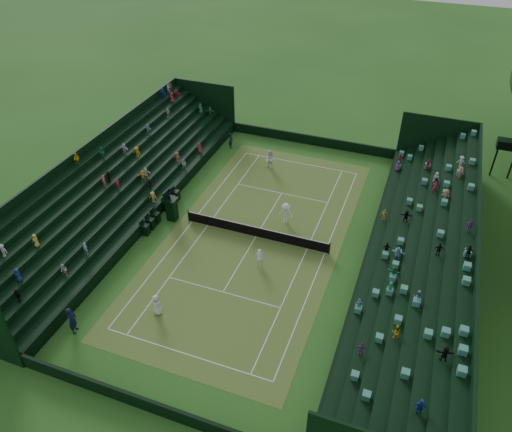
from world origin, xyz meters
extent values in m
plane|color=#275B1C|center=(0.00, 0.00, 0.00)|extent=(160.00, 160.00, 0.00)
cube|color=#377B29|center=(0.00, 0.00, 0.01)|extent=(12.97, 26.77, 0.01)
cube|color=black|center=(0.00, 15.88, 0.50)|extent=(17.17, 0.20, 1.00)
cube|color=black|center=(0.00, -15.88, 0.50)|extent=(17.17, 0.20, 1.00)
cube|color=black|center=(8.48, 0.00, 0.50)|extent=(0.20, 31.77, 1.00)
cube|color=black|center=(-8.48, 0.00, 0.50)|extent=(0.20, 31.77, 1.00)
cube|color=black|center=(8.98, 0.00, 0.50)|extent=(0.80, 32.00, 1.00)
cube|color=black|center=(9.79, 0.00, 0.72)|extent=(0.80, 32.00, 1.45)
cube|color=black|center=(10.58, 0.00, 0.95)|extent=(0.80, 32.00, 1.90)
cube|color=black|center=(11.38, 0.00, 1.18)|extent=(0.80, 32.00, 2.35)
cube|color=black|center=(12.18, 0.00, 1.40)|extent=(0.80, 32.00, 2.80)
cube|color=black|center=(12.98, 0.00, 1.62)|extent=(0.80, 32.00, 3.25)
cube|color=black|center=(13.79, 0.00, 1.85)|extent=(0.80, 32.00, 3.70)
cube|color=black|center=(14.59, 0.00, 2.08)|extent=(0.80, 32.00, 4.15)
cube|color=black|center=(15.08, 0.00, 2.45)|extent=(0.20, 32.00, 4.90)
cube|color=black|center=(-8.98, 0.00, 0.50)|extent=(0.80, 32.00, 1.00)
cube|color=black|center=(-9.79, 0.00, 0.72)|extent=(0.80, 32.00, 1.45)
cube|color=black|center=(-10.58, 0.00, 0.95)|extent=(0.80, 32.00, 1.90)
cube|color=black|center=(-11.38, 0.00, 1.18)|extent=(0.80, 32.00, 2.35)
cube|color=black|center=(-12.18, 0.00, 1.40)|extent=(0.80, 32.00, 2.80)
cube|color=black|center=(-12.98, 0.00, 1.62)|extent=(0.80, 32.00, 3.25)
cube|color=black|center=(-13.79, 0.00, 1.85)|extent=(0.80, 32.00, 3.70)
cube|color=black|center=(-14.59, 0.00, 2.08)|extent=(0.80, 32.00, 4.15)
cube|color=black|center=(-15.08, 0.00, 2.45)|extent=(0.20, 32.00, 4.90)
cylinder|color=black|center=(-5.79, 0.00, 0.53)|extent=(0.10, 0.10, 1.06)
cylinder|color=black|center=(5.79, 0.00, 0.53)|extent=(0.10, 0.10, 1.06)
cube|color=black|center=(0.00, 0.00, 0.46)|extent=(11.57, 0.02, 0.86)
cube|color=white|center=(0.00, 0.00, 0.93)|extent=(11.57, 0.04, 0.07)
cylinder|color=black|center=(17.00, 16.00, 1.50)|extent=(0.16, 0.16, 3.00)
cylinder|color=black|center=(18.50, 16.00, 1.50)|extent=(0.16, 0.16, 3.00)
cube|color=black|center=(17.75, 16.00, 3.30)|extent=(2.00, 1.00, 0.80)
cube|color=black|center=(-7.11, -0.23, 0.94)|extent=(0.73, 0.73, 1.87)
cube|color=black|center=(-7.11, -0.23, 1.92)|extent=(0.94, 0.94, 0.10)
cube|color=black|center=(-7.48, -0.23, 2.29)|extent=(0.08, 0.94, 0.73)
imported|color=black|center=(-7.11, -0.23, 2.46)|extent=(0.51, 0.57, 0.97)
cube|color=black|center=(-8.16, -2.68, 0.45)|extent=(0.56, 0.56, 0.89)
cube|color=black|center=(-8.44, -2.68, 1.00)|extent=(0.07, 0.56, 0.56)
cube|color=black|center=(-8.16, -1.88, 0.45)|extent=(0.56, 0.56, 0.89)
cube|color=black|center=(-8.44, -1.88, 1.00)|extent=(0.07, 0.56, 0.56)
cube|color=black|center=(-8.16, -1.08, 0.45)|extent=(0.56, 0.56, 0.89)
cube|color=black|center=(-8.44, -1.08, 1.00)|extent=(0.07, 0.56, 0.56)
cube|color=black|center=(-8.16, 0.72, 0.45)|extent=(0.56, 0.56, 0.89)
cube|color=black|center=(-8.44, 0.72, 1.00)|extent=(0.07, 0.56, 0.56)
cube|color=black|center=(-8.16, 1.52, 0.45)|extent=(0.56, 0.56, 0.89)
cube|color=black|center=(-8.44, 1.52, 1.00)|extent=(0.07, 0.56, 0.56)
cube|color=black|center=(-8.16, 2.32, 0.45)|extent=(0.56, 0.56, 0.89)
cube|color=black|center=(-8.44, 2.32, 1.00)|extent=(0.07, 0.56, 0.56)
imported|color=silver|center=(-3.20, -9.62, 0.79)|extent=(0.89, 0.72, 1.57)
imported|color=white|center=(1.40, -3.04, 0.79)|extent=(0.68, 0.58, 1.57)
imported|color=white|center=(-2.34, 9.99, 0.95)|extent=(1.08, 0.94, 1.91)
imported|color=white|center=(1.59, 2.53, 0.92)|extent=(1.23, 0.76, 1.84)
imported|color=black|center=(-7.30, 12.36, 0.84)|extent=(0.49, 0.67, 1.67)
imported|color=black|center=(-7.28, -12.71, 1.00)|extent=(0.67, 0.84, 2.00)
camera|label=1|loc=(10.53, -28.14, 24.37)|focal=35.00mm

